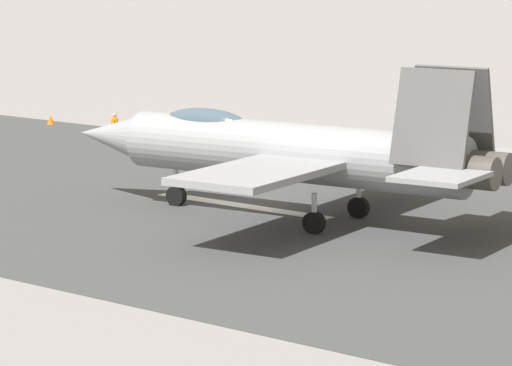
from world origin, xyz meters
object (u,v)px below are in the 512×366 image
Objects in this scene: marker_cone_mid at (331,151)px; marker_cone_far at (51,120)px; fighter_jet at (288,150)px; crew_person at (115,129)px.

marker_cone_mid is 18.72m from marker_cone_far.
fighter_jet is 20.27m from crew_person.
marker_cone_far is (25.82, -12.84, -2.23)m from fighter_jet.
crew_person reaches higher than marker_cone_mid.
marker_cone_mid is at bearing -162.98° from crew_person.
marker_cone_mid is at bearing 180.00° from marker_cone_far.
fighter_jet reaches higher than marker_cone_far.
fighter_jet reaches higher than marker_cone_mid.
crew_person is at bearing -28.29° from fighter_jet.
crew_person is (17.78, -9.57, -1.72)m from fighter_jet.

